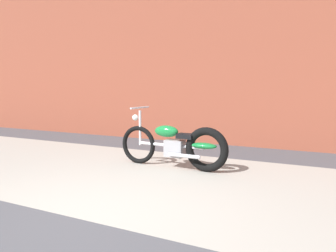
# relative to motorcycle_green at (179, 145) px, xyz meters

# --- Properties ---
(ground_plane) EXTENTS (80.00, 80.00, 0.00)m
(ground_plane) POSITION_rel_motorcycle_green_xyz_m (-0.03, -2.38, -0.40)
(ground_plane) COLOR #47474C
(sidewalk_slab) EXTENTS (36.00, 3.50, 0.01)m
(sidewalk_slab) POSITION_rel_motorcycle_green_xyz_m (-0.03, -0.63, -0.40)
(sidewalk_slab) COLOR #9E998E
(sidewalk_slab) RESTS_ON ground
(brick_building_wall) EXTENTS (36.00, 0.50, 4.97)m
(brick_building_wall) POSITION_rel_motorcycle_green_xyz_m (-0.03, 2.82, 2.09)
(brick_building_wall) COLOR brown
(brick_building_wall) RESTS_ON ground
(motorcycle_green) EXTENTS (2.01, 0.58, 1.03)m
(motorcycle_green) POSITION_rel_motorcycle_green_xyz_m (0.00, 0.00, 0.00)
(motorcycle_green) COLOR black
(motorcycle_green) RESTS_ON ground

